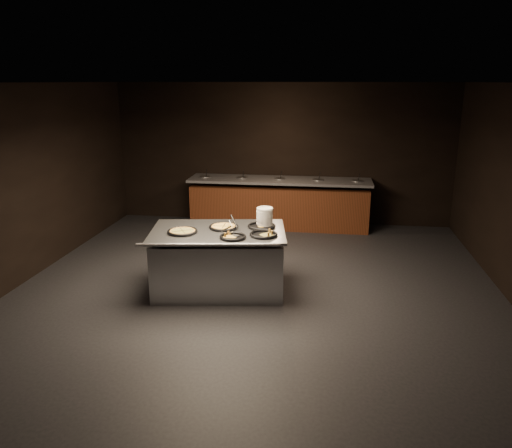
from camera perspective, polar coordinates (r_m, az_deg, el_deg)
The scene contains 11 objects.
room at distance 6.61m, azimuth -0.28°, elevation 3.19°, with size 7.02×8.02×2.92m.
salad_bar at distance 10.28m, azimuth 2.66°, elevation 2.05°, with size 3.70×0.83×1.18m.
serving_counter at distance 7.18m, azimuth -4.30°, elevation -4.32°, with size 2.03×1.47×0.90m.
plate_stack at distance 7.20m, azimuth 1.01°, elevation 0.81°, with size 0.23×0.23×0.26m, color white.
pan_veggie_whole at distance 6.97m, azimuth -8.41°, elevation -0.84°, with size 0.42×0.42×0.04m.
pan_cheese_whole at distance 7.12m, azimuth -3.72°, elevation -0.32°, with size 0.42×0.42×0.04m.
pan_cheese_slices_a at distance 7.15m, azimuth 0.64°, elevation -0.23°, with size 0.40×0.40×0.04m.
pan_cheese_slices_b at distance 6.67m, azimuth -2.65°, elevation -1.47°, with size 0.36×0.36×0.04m.
pan_veggie_slices at distance 6.76m, azimuth 0.87°, elevation -1.19°, with size 0.38×0.38×0.04m.
server_left at distance 7.10m, azimuth -2.74°, elevation 0.19°, with size 0.27×0.30×0.18m.
server_right at distance 6.75m, azimuth -3.14°, elevation -0.81°, with size 0.28×0.17×0.14m.
Camera 1 is at (0.95, -6.37, 2.92)m, focal length 35.00 mm.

